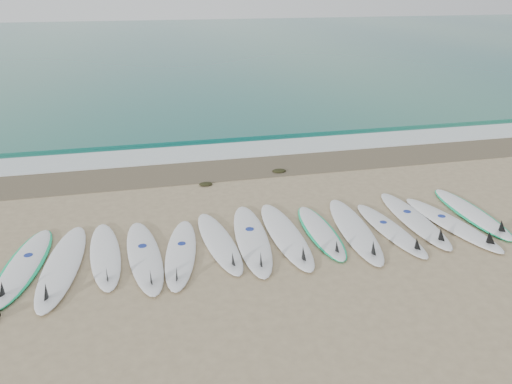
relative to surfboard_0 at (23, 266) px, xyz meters
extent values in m
plane|color=tan|center=(4.39, -0.04, -0.05)|extent=(120.00, 120.00, 0.00)
cube|color=#196356|center=(4.39, 32.46, -0.03)|extent=(120.00, 55.00, 0.03)
cube|color=brown|center=(4.39, 4.06, -0.04)|extent=(120.00, 1.80, 0.01)
cube|color=silver|center=(4.39, 5.46, -0.03)|extent=(120.00, 1.40, 0.04)
cube|color=#196356|center=(4.39, 6.96, 0.00)|extent=(120.00, 1.00, 0.10)
ellipsoid|color=white|center=(0.01, 0.04, 0.00)|extent=(0.88, 2.67, 0.08)
ellipsoid|color=#0AC274|center=(0.01, 0.04, -0.01)|extent=(0.97, 2.70, 0.06)
cone|color=black|center=(-0.12, -0.90, 0.15)|extent=(0.26, 0.31, 0.28)
cylinder|color=navy|center=(0.04, 0.29, 0.04)|extent=(0.17, 0.17, 0.01)
ellipsoid|color=white|center=(0.65, -0.11, 0.00)|extent=(0.87, 2.93, 0.09)
cone|color=black|center=(0.55, -1.16, 0.17)|extent=(0.27, 0.33, 0.31)
ellipsoid|color=white|center=(1.35, 0.10, -0.01)|extent=(0.74, 2.55, 0.08)
cone|color=black|center=(1.43, -0.82, 0.14)|extent=(0.24, 0.29, 0.27)
ellipsoid|color=white|center=(2.03, -0.10, 0.00)|extent=(0.80, 2.75, 0.09)
cone|color=black|center=(2.11, -1.08, 0.16)|extent=(0.25, 0.31, 0.29)
cylinder|color=navy|center=(2.00, 0.16, 0.04)|extent=(0.17, 0.17, 0.01)
ellipsoid|color=white|center=(2.67, -0.14, -0.01)|extent=(0.93, 2.60, 0.08)
cone|color=black|center=(2.53, -1.07, 0.14)|extent=(0.26, 0.30, 0.27)
cylinder|color=navy|center=(2.71, 0.10, 0.04)|extent=(0.17, 0.17, 0.01)
ellipsoid|color=white|center=(3.40, 0.10, -0.01)|extent=(0.79, 2.60, 0.08)
cone|color=black|center=(3.49, -0.83, 0.14)|extent=(0.24, 0.29, 0.27)
ellipsoid|color=white|center=(4.03, 0.08, 0.00)|extent=(0.83, 2.94, 0.09)
cone|color=black|center=(3.95, -0.98, 0.17)|extent=(0.27, 0.33, 0.31)
cylinder|color=navy|center=(4.05, 0.36, 0.05)|extent=(0.18, 0.18, 0.01)
ellipsoid|color=white|center=(4.69, 0.08, 0.00)|extent=(0.63, 2.87, 0.09)
cone|color=black|center=(4.71, -0.96, 0.17)|extent=(0.25, 0.31, 0.31)
ellipsoid|color=silver|center=(5.40, 0.05, -0.01)|extent=(0.53, 2.36, 0.08)
ellipsoid|color=#0AC274|center=(5.40, 0.05, -0.01)|extent=(0.61, 2.38, 0.05)
cone|color=black|center=(5.39, -0.81, 0.13)|extent=(0.20, 0.25, 0.25)
ellipsoid|color=white|center=(6.07, -0.02, 0.00)|extent=(0.89, 2.93, 0.09)
cone|color=black|center=(5.97, -1.07, 0.17)|extent=(0.27, 0.33, 0.31)
ellipsoid|color=white|center=(6.75, -0.17, -0.01)|extent=(0.69, 2.48, 0.08)
cone|color=black|center=(6.82, -1.07, 0.14)|extent=(0.23, 0.28, 0.26)
cylinder|color=navy|center=(6.74, 0.06, 0.03)|extent=(0.15, 0.15, 0.01)
ellipsoid|color=white|center=(7.44, 0.12, 0.00)|extent=(0.62, 2.75, 0.09)
cone|color=black|center=(7.42, -0.88, 0.16)|extent=(0.24, 0.30, 0.29)
cylinder|color=navy|center=(7.44, 0.39, 0.04)|extent=(0.16, 0.16, 0.01)
ellipsoid|color=white|center=(8.06, -0.23, 0.00)|extent=(0.98, 2.73, 0.09)
cone|color=black|center=(8.22, -1.19, 0.15)|extent=(0.27, 0.32, 0.29)
cylinder|color=navy|center=(8.02, 0.03, 0.04)|extent=(0.18, 0.18, 0.01)
ellipsoid|color=white|center=(8.78, 0.13, 0.00)|extent=(0.59, 2.61, 0.08)
ellipsoid|color=#0AC274|center=(8.78, 0.13, -0.01)|extent=(0.68, 2.63, 0.06)
cone|color=black|center=(8.76, -0.82, 0.15)|extent=(0.22, 0.28, 0.28)
ellipsoid|color=black|center=(3.57, 3.04, -0.02)|extent=(0.32, 0.25, 0.06)
ellipsoid|color=black|center=(5.53, 3.51, -0.02)|extent=(0.35, 0.28, 0.07)
camera|label=1|loc=(2.18, -8.08, 4.48)|focal=35.00mm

